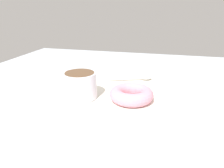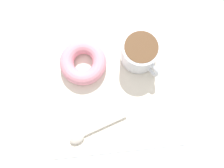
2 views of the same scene
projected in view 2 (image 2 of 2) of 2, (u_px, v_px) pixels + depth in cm
name	position (u px, v px, depth cm)	size (l,w,h in cm)	color
ground_plane	(102.00, 78.00, 65.10)	(120.00, 120.00, 2.00)	#B2BCC6
napkin	(112.00, 86.00, 63.46)	(32.83, 32.83, 0.30)	white
coffee_cup	(140.00, 52.00, 61.26)	(9.26, 11.23, 7.26)	silver
donut	(83.00, 62.00, 62.80)	(11.84, 11.84, 3.53)	pink
spoon	(86.00, 135.00, 60.28)	(14.32, 6.76, 0.90)	#B7B2A8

